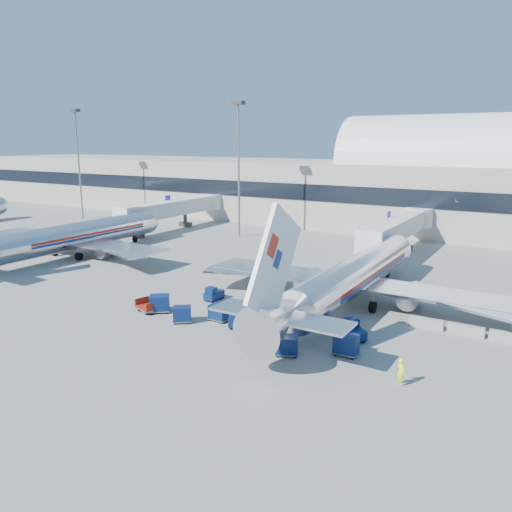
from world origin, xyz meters
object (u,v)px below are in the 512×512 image
Objects in this scene: airliner_mid at (71,237)px; barrier_near at (426,323)px; mast_far_west at (78,148)px; mast_west at (239,150)px; barrier_far at (509,338)px; ramp_worker at (401,372)px; cart_train_c at (160,303)px; cart_open_red at (148,308)px; cart_train_a at (219,312)px; tug_left at (213,294)px; cart_train_b at (182,314)px; cart_solo_far at (346,344)px; tug_right at (354,330)px; airliner_main at (352,277)px; tug_lead at (242,320)px; jetbridge_mid at (177,208)px; jetbridge_near at (401,227)px; cart_solo_near at (287,345)px; barrier_mid at (466,330)px.

airliner_mid is 12.42× the size of barrier_near.
mast_far_west and mast_west have the same top height.
barrier_far is 13.10m from ramp_worker.
mast_west is at bearing 74.90° from cart_train_c.
ramp_worker reaches higher than cart_open_red.
cart_train_a is 7.52m from cart_open_red.
tug_left is 1.07× the size of cart_train_b.
cart_train_a is 12.85m from cart_solo_far.
cart_train_b is (-14.75, -4.49, 0.08)m from tug_right.
airliner_main is 14.28m from tug_left.
tug_left is at bearing 115.04° from tug_lead.
cart_solo_far is (19.10, -0.07, -0.03)m from cart_train_c.
airliner_mid reaches higher than jetbridge_mid.
jetbridge_near is at bearing -36.20° from ramp_worker.
cart_train_b is (-9.02, -38.94, -3.13)m from jetbridge_near.
barrier_far is 1.40× the size of cart_solo_near.
jetbridge_near is 14.26× the size of ramp_worker.
airliner_main is 15.38× the size of cart_train_c.
cart_train_b is at bearing -155.95° from barrier_mid.
barrier_far is at bearing -15.74° from cart_train_b.
barrier_near is 25.97m from cart_open_red.
mast_far_west reaches higher than jetbridge_mid.
cart_train_a is at bearing 143.33° from tug_lead.
ramp_worker reaches higher than cart_train_c.
airliner_main is at bearing -84.78° from jetbridge_near.
airliner_mid is 14.32× the size of tug_right.
cart_train_b is 0.83× the size of cart_open_red.
cart_train_c is at bearing 155.88° from tug_lead.
ramp_worker is at bearing -85.35° from barrier_near.
barrier_near is 1.15× the size of tug_right.
airliner_mid is at bearing 171.97° from cart_open_red.
tug_right reaches higher than barrier_far.
cart_train_b is at bearing -132.09° from airliner_main.
cart_train_c is (-2.24, -5.75, 0.24)m from tug_left.
cart_train_c is (29.32, -37.88, -3.02)m from jetbridge_mid.
barrier_mid is at bearing 78.22° from tug_right.
cart_solo_near is at bearing -86.45° from jetbridge_near.
mast_west reaches higher than tug_right.
jetbridge_near reaches higher than cart_solo_near.
cart_train_b is at bearing -53.22° from cart_train_c.
ramp_worker is (20.38, -1.68, 0.17)m from cart_train_b.
barrier_near is 1.17× the size of cart_open_red.
jetbridge_mid is at bearing 138.32° from cart_solo_far.
cart_train_c is (14.92, -37.07, -13.89)m from mast_west.
jetbridge_near reaches higher than barrier_mid.
cart_solo_near is at bearing -152.25° from cart_solo_far.
mast_west is at bearing -7.45° from ramp_worker.
barrier_far is 24.73m from cart_train_a.
cart_train_a is (61.22, -36.04, -13.97)m from mast_far_west.
jetbridge_mid is 67.13m from ramp_worker.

